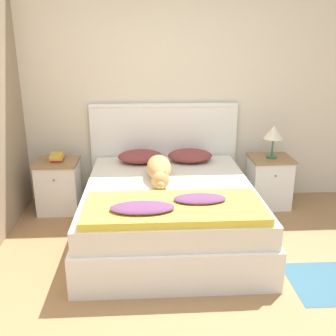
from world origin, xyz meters
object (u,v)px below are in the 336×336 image
(nightstand_left, at_px, (59,186))
(table_lamp, at_px, (274,133))
(bed, at_px, (169,211))
(pillow_left, at_px, (140,156))
(dog, at_px, (159,169))
(nightstand_right, at_px, (269,181))
(pillow_right, at_px, (190,156))
(book_stack, at_px, (57,157))

(nightstand_left, distance_m, table_lamp, 2.40)
(bed, height_order, pillow_left, pillow_left)
(dog, relative_size, table_lamp, 2.14)
(nightstand_right, xyz_separation_m, dog, (-1.25, -0.51, 0.34))
(pillow_right, relative_size, book_stack, 2.10)
(bed, height_order, nightstand_left, nightstand_left)
(bed, distance_m, pillow_right, 0.83)
(bed, xyz_separation_m, nightstand_right, (1.17, 0.68, 0.03))
(nightstand_left, relative_size, pillow_left, 1.18)
(pillow_left, height_order, dog, dog)
(nightstand_left, xyz_separation_m, dog, (1.08, -0.51, 0.34))
(bed, distance_m, book_stack, 1.40)
(pillow_left, relative_size, book_stack, 2.10)
(dog, bearing_deg, pillow_left, 108.79)
(nightstand_right, xyz_separation_m, book_stack, (-2.33, 0.03, 0.32))
(nightstand_left, height_order, pillow_right, pillow_right)
(nightstand_right, distance_m, pillow_left, 1.47)
(bed, distance_m, nightstand_left, 1.35)
(table_lamp, bearing_deg, pillow_right, 176.39)
(bed, relative_size, dog, 2.48)
(nightstand_left, bearing_deg, book_stack, 86.15)
(table_lamp, bearing_deg, dog, -158.63)
(bed, distance_m, dog, 0.41)
(book_stack, height_order, table_lamp, table_lamp)
(bed, relative_size, nightstand_left, 3.34)
(nightstand_left, xyz_separation_m, pillow_right, (1.44, 0.04, 0.31))
(nightstand_right, xyz_separation_m, pillow_right, (-0.89, 0.04, 0.31))
(pillow_right, distance_m, book_stack, 1.44)
(pillow_right, height_order, table_lamp, table_lamp)
(bed, distance_m, table_lamp, 1.46)
(dog, distance_m, table_lamp, 1.36)
(nightstand_left, xyz_separation_m, book_stack, (0.00, 0.03, 0.32))
(nightstand_right, bearing_deg, dog, -157.79)
(nightstand_left, height_order, dog, dog)
(pillow_left, bearing_deg, table_lamp, -2.25)
(pillow_left, xyz_separation_m, dog, (0.19, -0.55, 0.03))
(book_stack, bearing_deg, nightstand_left, -93.85)
(bed, xyz_separation_m, nightstand_left, (-1.17, 0.68, 0.03))
(nightstand_right, distance_m, pillow_right, 0.95)
(pillow_left, xyz_separation_m, pillow_right, (0.54, 0.00, 0.00))
(nightstand_right, xyz_separation_m, pillow_left, (-1.44, 0.04, 0.31))
(book_stack, bearing_deg, pillow_left, 0.56)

